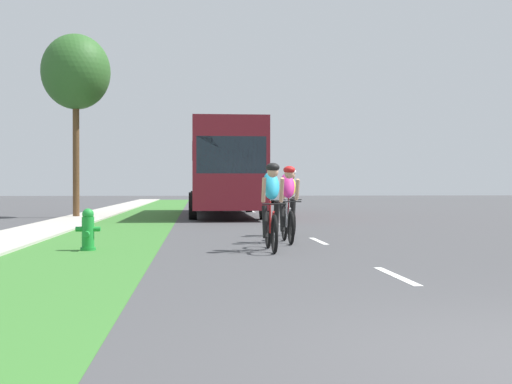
# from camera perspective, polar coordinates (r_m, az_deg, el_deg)

# --- Properties ---
(ground_plane) EXTENTS (120.00, 120.00, 0.00)m
(ground_plane) POSITION_cam_1_polar(r_m,az_deg,el_deg) (24.29, 1.08, -2.27)
(ground_plane) COLOR #424244
(grass_verge) EXTENTS (2.55, 70.00, 0.01)m
(grass_verge) POSITION_cam_1_polar(r_m,az_deg,el_deg) (24.23, -9.68, -2.27)
(grass_verge) COLOR #38722D
(grass_verge) RESTS_ON ground_plane
(sidewalk_concrete) EXTENTS (1.70, 70.00, 0.10)m
(sidewalk_concrete) POSITION_cam_1_polar(r_m,az_deg,el_deg) (24.50, -14.64, -2.25)
(sidewalk_concrete) COLOR #B2ADA3
(sidewalk_concrete) RESTS_ON ground_plane
(lane_markings_center) EXTENTS (0.12, 52.20, 0.01)m
(lane_markings_center) POSITION_cam_1_polar(r_m,az_deg,el_deg) (28.27, 0.22, -1.88)
(lane_markings_center) COLOR white
(lane_markings_center) RESTS_ON ground_plane
(fire_hydrant_green) EXTENTS (0.44, 0.38, 0.76)m
(fire_hydrant_green) POSITION_cam_1_polar(r_m,az_deg,el_deg) (12.58, -14.04, -3.15)
(fire_hydrant_green) COLOR #1E8C33
(fire_hydrant_green) RESTS_ON ground_plane
(cyclist_lead) EXTENTS (0.42, 1.72, 1.58)m
(cyclist_lead) POSITION_cam_1_polar(r_m,az_deg,el_deg) (12.11, 1.31, -1.19)
(cyclist_lead) COLOR black
(cyclist_lead) RESTS_ON ground_plane
(cyclist_trailing) EXTENTS (0.42, 1.72, 1.58)m
(cyclist_trailing) POSITION_cam_1_polar(r_m,az_deg,el_deg) (13.91, 2.70, -0.97)
(cyclist_trailing) COLOR black
(cyclist_trailing) RESTS_ON ground_plane
(cyclist_distant) EXTENTS (0.42, 1.72, 1.58)m
(cyclist_distant) POSITION_cam_1_polar(r_m,az_deg,el_deg) (15.88, 2.87, -0.79)
(cyclist_distant) COLOR black
(cyclist_distant) RESTS_ON ground_plane
(bus_maroon) EXTENTS (2.78, 11.60, 3.48)m
(bus_maroon) POSITION_cam_1_polar(r_m,az_deg,el_deg) (27.37, -2.70, 2.18)
(bus_maroon) COLOR maroon
(bus_maroon) RESTS_ON ground_plane
(suv_white) EXTENTS (2.15, 4.70, 1.79)m
(suv_white) POSITION_cam_1_polar(r_m,az_deg,el_deg) (44.28, 0.43, 0.20)
(suv_white) COLOR silver
(suv_white) RESTS_ON ground_plane
(sedan_silver) EXTENTS (1.98, 4.30, 1.52)m
(sedan_silver) POSITION_cam_1_polar(r_m,az_deg,el_deg) (54.47, -0.78, 0.06)
(sedan_silver) COLOR #A5A8AD
(sedan_silver) RESTS_ON ground_plane
(street_tree_near) EXTENTS (2.54, 2.54, 6.83)m
(street_tree_near) POSITION_cam_1_polar(r_m,az_deg,el_deg) (26.27, -15.01, 9.71)
(street_tree_near) COLOR brown
(street_tree_near) RESTS_ON ground_plane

